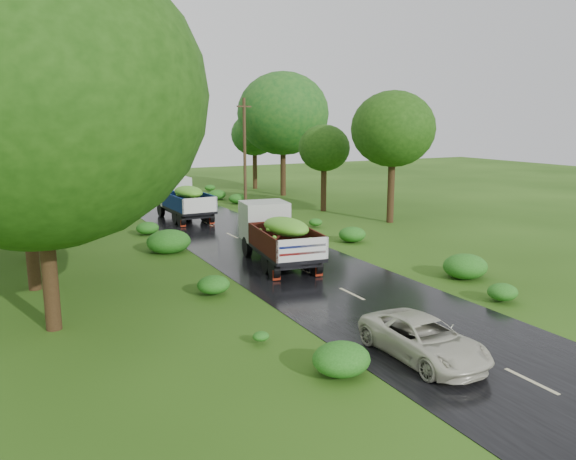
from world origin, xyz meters
TOP-DOWN VIEW (x-y plane):
  - ground at (0.00, 0.00)m, footprint 120.00×120.00m
  - road at (0.00, 5.00)m, footprint 6.50×80.00m
  - road_lines at (0.00, 6.00)m, footprint 0.12×69.60m
  - truck_near at (-0.46, 9.44)m, footprint 2.97×6.33m
  - truck_far at (-0.89, 22.44)m, footprint 2.35×6.19m
  - car at (-1.49, -1.69)m, footprint 1.85×4.00m
  - utility_pole at (4.25, 24.03)m, footprint 1.30×0.64m
  - trees_left at (-10.50, 19.14)m, footprint 6.42×34.10m
  - trees_right at (10.05, 26.06)m, footprint 4.49×23.00m
  - shrubs at (0.00, 14.00)m, footprint 11.90×44.00m

SIDE VIEW (x-z plane):
  - ground at x=0.00m, z-range 0.00..0.00m
  - road at x=0.00m, z-range 0.00..0.02m
  - road_lines at x=0.00m, z-range 0.02..0.02m
  - shrubs at x=0.00m, z-range 0.00..0.70m
  - car at x=-1.49m, z-range 0.02..1.13m
  - truck_near at x=-0.46m, z-range 0.17..2.73m
  - truck_far at x=-0.89m, z-range 0.17..2.74m
  - utility_pole at x=4.25m, z-range 0.12..7.99m
  - trees_right at x=10.05m, z-range 1.52..10.15m
  - trees_left at x=-10.50m, z-range 2.05..12.08m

